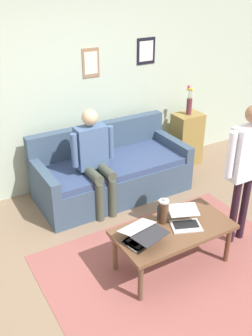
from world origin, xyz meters
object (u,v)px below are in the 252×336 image
at_px(side_shelf, 186,139).
at_px(laptop_left, 185,220).
at_px(laptop_center, 140,235).
at_px(french_press, 164,211).
at_px(person_standing, 247,159).
at_px(flower_vase, 189,103).
at_px(person_seated, 94,156).
at_px(coffee_table, 173,232).
at_px(laptop_right, 145,238).
at_px(couch, 111,172).

bearing_deg(side_shelf, laptop_left, 51.14).
height_order(laptop_center, side_shelf, side_shelf).
bearing_deg(french_press, laptop_left, 140.85).
xyz_separation_m(laptop_center, person_standing, (-1.24, 0.04, 0.50)).
xyz_separation_m(french_press, side_shelf, (-1.61, -1.65, -0.19)).
relative_size(french_press, person_standing, 0.18).
bearing_deg(flower_vase, person_seated, 13.85).
height_order(person_standing, person_seated, person_standing).
xyz_separation_m(coffee_table, laptop_center, (0.37, -0.02, 0.09)).
distance_m(laptop_right, flower_vase, 2.70).
bearing_deg(flower_vase, laptop_center, 42.19).
distance_m(couch, person_standing, 1.89).
relative_size(laptop_right, person_standing, 0.25).
bearing_deg(person_seated, laptop_center, 82.00).
bearing_deg(person_standing, laptop_right, 0.91).
xyz_separation_m(laptop_center, french_press, (-0.34, -0.11, 0.09)).
bearing_deg(couch, laptop_left, 89.42).
bearing_deg(couch, french_press, 82.78).
distance_m(french_press, flower_vase, 2.34).
xyz_separation_m(side_shelf, flower_vase, (0.00, -0.00, 0.57)).
distance_m(french_press, side_shelf, 2.32).
bearing_deg(side_shelf, laptop_center, 42.14).
bearing_deg(person_standing, french_press, -9.46).
height_order(couch, person_standing, person_standing).
distance_m(laptop_right, person_seated, 1.42).
height_order(laptop_center, flower_vase, flower_vase).
relative_size(coffee_table, person_standing, 0.75).
relative_size(side_shelf, person_standing, 0.51).
bearing_deg(laptop_right, side_shelf, -136.74).
height_order(laptop_right, person_seated, person_seated).
bearing_deg(couch, laptop_right, 72.45).
distance_m(side_shelf, flower_vase, 0.57).
xyz_separation_m(laptop_center, laptop_right, (-0.01, 0.06, 0.00)).
xyz_separation_m(laptop_right, flower_vase, (-1.94, -1.82, 0.46)).
xyz_separation_m(laptop_left, side_shelf, (-1.44, -1.79, -0.11)).
distance_m(laptop_right, person_standing, 1.33).
distance_m(laptop_center, person_seated, 1.36).
xyz_separation_m(coffee_table, french_press, (0.03, -0.13, 0.18)).
bearing_deg(couch, flower_vase, -171.73).
bearing_deg(laptop_left, couch, -90.58).
xyz_separation_m(coffee_table, side_shelf, (-1.58, -1.79, -0.02)).
bearing_deg(laptop_center, person_seated, -98.00).
bearing_deg(coffee_table, flower_vase, -131.37).
bearing_deg(french_press, person_standing, 170.54).
bearing_deg(laptop_left, laptop_center, -3.03).
relative_size(couch, laptop_left, 4.79).
distance_m(couch, coffee_table, 1.59).
bearing_deg(couch, coffee_table, 84.55).
distance_m(french_press, person_seated, 1.24).
xyz_separation_m(couch, laptop_right, (0.51, 1.62, 0.21)).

